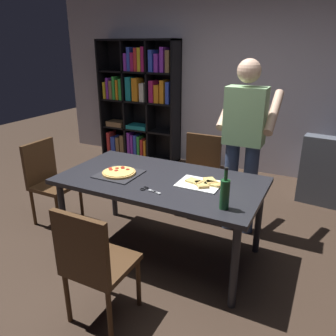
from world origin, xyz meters
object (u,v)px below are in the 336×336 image
Objects in this scene: person_serving_pizza at (244,139)px; pepperoni_pizza_on_tray at (119,173)px; chair_far_side at (200,169)px; chair_left_end at (48,177)px; wine_bottle at (225,193)px; chair_near_camera at (93,261)px; bookshelf at (139,101)px; kitchen_scissors at (148,190)px; dining_table at (160,186)px.

person_serving_pizza is 4.80× the size of pepperoni_pizza_on_tray.
chair_far_side is at bearing 157.66° from person_serving_pizza.
person_serving_pizza is (1.92, 0.75, 0.49)m from chair_left_end.
wine_bottle is (0.14, -1.04, -0.13)m from person_serving_pizza.
person_serving_pizza is 1.06m from wine_bottle.
chair_far_side reaches higher than pepperoni_pizza_on_tray.
wine_bottle reaches higher than chair_near_camera.
chair_left_end is at bearing 145.04° from chair_near_camera.
bookshelf is (-0.28, 2.38, 0.47)m from chair_left_end.
chair_left_end is 1.45m from kitchen_scissors.
wine_bottle is at bearing -82.29° from person_serving_pizza.
chair_left_end is 2.11m from person_serving_pizza.
pepperoni_pizza_on_tray is at bearing -110.07° from chair_far_side.
person_serving_pizza reaches higher than wine_bottle.
pepperoni_pizza_on_tray is 0.45m from kitchen_scissors.
dining_table is at bearing -125.71° from person_serving_pizza.
chair_near_camera and chair_far_side have the same top height.
chair_far_side is 0.51× the size of person_serving_pizza.
bookshelf reaches higher than chair_far_side.
chair_left_end is 2.11m from wine_bottle.
chair_near_camera is 0.99m from pepperoni_pizza_on_tray.
chair_left_end is 2.44m from bookshelf.
wine_bottle is at bearing 44.74° from chair_near_camera.
pepperoni_pizza_on_tray is at bearing 168.74° from wine_bottle.
chair_left_end reaches higher than kitchen_scissors.
chair_near_camera is 1.86m from person_serving_pizza.
bookshelf is 2.78m from pepperoni_pizza_on_tray.
chair_left_end is 2.85× the size of wine_bottle.
kitchen_scissors is (-0.51, -1.01, -0.24)m from person_serving_pizza.
chair_far_side is 2.85× the size of wine_bottle.
chair_far_side reaches higher than dining_table.
chair_near_camera reaches higher than kitchen_scissors.
bookshelf reaches higher than pepperoni_pizza_on_tray.
person_serving_pizza is (0.54, -0.22, 0.49)m from chair_far_side.
person_serving_pizza is at bearing 54.29° from dining_table.
chair_far_side reaches higher than kitchen_scissors.
person_serving_pizza is 8.84× the size of kitchen_scissors.
bookshelf is (-1.66, 2.38, 0.30)m from dining_table.
wine_bottle is 0.66m from kitchen_scissors.
bookshelf is 5.35× the size of pepperoni_pizza_on_tray.
wine_bottle is 1.60× the size of kitchen_scissors.
bookshelf is at bearing 116.43° from chair_near_camera.
chair_left_end is 0.51× the size of person_serving_pizza.
chair_near_camera is 1.93m from chair_far_side.
wine_bottle is at bearing -23.56° from dining_table.
wine_bottle is (0.68, -1.26, 0.36)m from chair_far_side.
dining_table is at bearing 0.00° from chair_left_end.
wine_bottle is at bearing -8.16° from chair_left_end.
kitchen_scissors is at bearing -88.83° from chair_far_side.
chair_near_camera and chair_left_end have the same top height.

